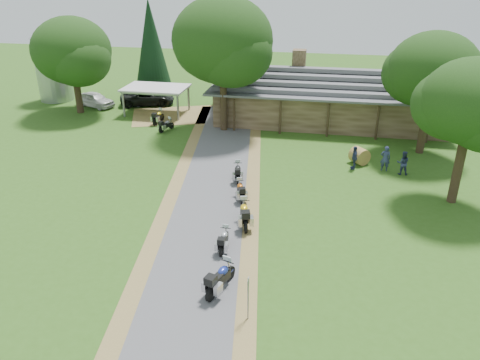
% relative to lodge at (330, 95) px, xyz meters
% --- Properties ---
extents(ground, '(120.00, 120.00, 0.00)m').
position_rel_lodge_xyz_m(ground, '(-6.00, -24.00, -2.45)').
color(ground, '#305618').
rests_on(ground, ground).
extents(driveway, '(51.95, 51.95, 0.00)m').
position_rel_lodge_xyz_m(driveway, '(-6.50, -20.00, -2.45)').
color(driveway, '#4E4E50').
rests_on(driveway, ground).
extents(lodge, '(21.40, 9.40, 4.90)m').
position_rel_lodge_xyz_m(lodge, '(0.00, 0.00, 0.00)').
color(lodge, brown).
rests_on(lodge, ground).
extents(silo, '(3.83, 3.83, 7.01)m').
position_rel_lodge_xyz_m(silo, '(-28.64, 2.04, 1.06)').
color(silo, gray).
rests_on(silo, ground).
extents(carport, '(6.02, 4.04, 2.59)m').
position_rel_lodge_xyz_m(carport, '(-16.39, -0.73, -1.15)').
color(carport, silver).
rests_on(carport, ground).
extents(car_white_sedan, '(4.22, 6.04, 1.86)m').
position_rel_lodge_xyz_m(car_white_sedan, '(-23.42, 0.30, -1.52)').
color(car_white_sedan, silver).
rests_on(car_white_sedan, ground).
extents(car_dark_suv, '(4.24, 6.42, 2.27)m').
position_rel_lodge_xyz_m(car_dark_suv, '(-18.41, 1.94, -1.31)').
color(car_dark_suv, black).
rests_on(car_dark_suv, ground).
extents(motorcycle_row_a, '(1.29, 2.19, 1.43)m').
position_rel_lodge_xyz_m(motorcycle_row_a, '(-4.27, -26.16, -1.74)').
color(motorcycle_row_a, navy).
rests_on(motorcycle_row_a, ground).
extents(motorcycle_row_b, '(0.59, 1.70, 1.15)m').
position_rel_lodge_xyz_m(motorcycle_row_b, '(-4.85, -22.87, -1.87)').
color(motorcycle_row_b, '#9B9DA2').
rests_on(motorcycle_row_b, ground).
extents(motorcycle_row_c, '(1.23, 2.25, 1.47)m').
position_rel_lodge_xyz_m(motorcycle_row_c, '(-4.25, -20.27, -1.72)').
color(motorcycle_row_c, gold).
rests_on(motorcycle_row_c, ground).
extents(motorcycle_row_d, '(1.13, 1.86, 1.21)m').
position_rel_lodge_xyz_m(motorcycle_row_d, '(-5.06, -17.18, -1.85)').
color(motorcycle_row_d, '#B7520C').
rests_on(motorcycle_row_d, ground).
extents(motorcycle_row_e, '(0.93, 1.92, 1.26)m').
position_rel_lodge_xyz_m(motorcycle_row_e, '(-5.75, -14.49, -1.82)').
color(motorcycle_row_e, black).
rests_on(motorcycle_row_e, ground).
extents(motorcycle_carport_a, '(0.81, 1.91, 1.27)m').
position_rel_lodge_xyz_m(motorcycle_carport_a, '(-15.25, -3.64, -1.82)').
color(motorcycle_carport_a, yellow).
rests_on(motorcycle_carport_a, ground).
extents(motorcycle_carport_b, '(1.15, 1.75, 1.14)m').
position_rel_lodge_xyz_m(motorcycle_carport_b, '(-13.81, -5.62, -1.88)').
color(motorcycle_carport_b, slate).
rests_on(motorcycle_carport_b, ground).
extents(person_a, '(0.65, 0.49, 2.16)m').
position_rel_lodge_xyz_m(person_a, '(4.11, -11.02, -1.37)').
color(person_a, navy).
rests_on(person_a, ground).
extents(person_b, '(0.57, 0.41, 2.00)m').
position_rel_lodge_xyz_m(person_b, '(5.26, -11.45, -1.45)').
color(person_b, navy).
rests_on(person_b, ground).
extents(person_c, '(0.45, 0.59, 2.00)m').
position_rel_lodge_xyz_m(person_c, '(2.00, -11.09, -1.45)').
color(person_c, navy).
rests_on(person_c, ground).
extents(hay_bale, '(1.61, 1.59, 1.19)m').
position_rel_lodge_xyz_m(hay_bale, '(2.43, -10.01, -1.86)').
color(hay_bale, olive).
rests_on(hay_bale, ground).
extents(sign_post, '(0.37, 0.06, 2.05)m').
position_rel_lodge_xyz_m(sign_post, '(-2.75, -27.79, -1.43)').
color(sign_post, gray).
rests_on(sign_post, ground).
extents(oak_lodge_left, '(8.28, 8.28, 12.37)m').
position_rel_lodge_xyz_m(oak_lodge_left, '(-8.94, -4.41, 3.73)').
color(oak_lodge_left, black).
rests_on(oak_lodge_left, ground).
extents(oak_lodge_right, '(6.52, 6.52, 10.22)m').
position_rel_lodge_xyz_m(oak_lodge_right, '(7.14, -6.91, 2.66)').
color(oak_lodge_right, black).
rests_on(oak_lodge_right, ground).
extents(oak_driveway, '(5.76, 5.76, 10.18)m').
position_rel_lodge_xyz_m(oak_driveway, '(7.79, -15.14, 2.64)').
color(oak_driveway, black).
rests_on(oak_driveway, ground).
extents(oak_silo, '(7.29, 7.29, 9.60)m').
position_rel_lodge_xyz_m(oak_silo, '(-23.93, -1.88, 2.35)').
color(oak_silo, black).
rests_on(oak_silo, ground).
extents(cedar_near, '(3.71, 3.71, 11.77)m').
position_rel_lodge_xyz_m(cedar_near, '(-9.95, 3.44, 3.44)').
color(cedar_near, black).
rests_on(cedar_near, ground).
extents(cedar_far, '(3.90, 3.90, 10.20)m').
position_rel_lodge_xyz_m(cedar_far, '(-18.71, 4.91, 2.65)').
color(cedar_far, black).
rests_on(cedar_far, ground).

